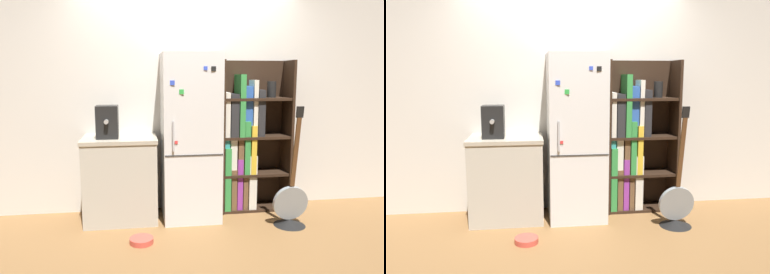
% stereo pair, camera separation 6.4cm
% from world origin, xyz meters
% --- Properties ---
extents(ground_plane, '(16.00, 16.00, 0.00)m').
position_xyz_m(ground_plane, '(0.00, 0.00, 0.00)').
color(ground_plane, olive).
extents(wall_back, '(8.00, 0.05, 2.60)m').
position_xyz_m(wall_back, '(0.00, 0.47, 1.30)').
color(wall_back, silver).
rests_on(wall_back, ground_plane).
extents(refrigerator, '(0.60, 0.63, 1.78)m').
position_xyz_m(refrigerator, '(-0.00, 0.15, 0.89)').
color(refrigerator, silver).
rests_on(refrigerator, ground_plane).
extents(bookshelf, '(0.82, 0.34, 1.72)m').
position_xyz_m(bookshelf, '(0.66, 0.30, 0.78)').
color(bookshelf, black).
rests_on(bookshelf, ground_plane).
extents(kitchen_counter, '(0.78, 0.59, 0.91)m').
position_xyz_m(kitchen_counter, '(-0.75, 0.17, 0.45)').
color(kitchen_counter, '#BCB7A8').
rests_on(kitchen_counter, ground_plane).
extents(espresso_machine, '(0.22, 0.28, 0.34)m').
position_xyz_m(espresso_machine, '(-0.87, 0.12, 1.07)').
color(espresso_machine, black).
rests_on(espresso_machine, kitchen_counter).
extents(guitar, '(0.37, 0.33, 1.26)m').
position_xyz_m(guitar, '(0.99, -0.27, 0.18)').
color(guitar, black).
rests_on(guitar, ground_plane).
extents(pet_bowl, '(0.22, 0.22, 0.05)m').
position_xyz_m(pet_bowl, '(-0.55, -0.47, 0.03)').
color(pet_bowl, '#D84C3F').
rests_on(pet_bowl, ground_plane).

